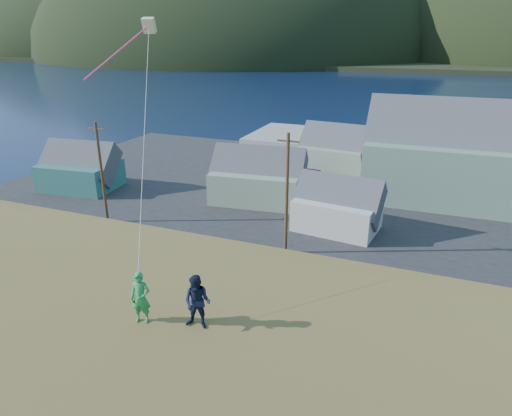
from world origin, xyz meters
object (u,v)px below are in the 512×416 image
at_px(wharf, 336,140).
at_px(kite_flyer_green, 141,298).
at_px(shed_teal, 80,168).
at_px(shed_palegreen_near, 258,177).
at_px(shed_white, 338,206).
at_px(kite_flyer_navy, 197,302).
at_px(shed_palegreen_far, 345,152).

height_order(wharf, kite_flyer_green, kite_flyer_green).
height_order(shed_teal, kite_flyer_green, kite_flyer_green).
height_order(shed_palegreen_near, shed_white, shed_palegreen_near).
xyz_separation_m(shed_palegreen_near, kite_flyer_navy, (9.47, -29.38, 5.60)).
bearing_deg(shed_white, shed_teal, -174.59).
height_order(shed_white, shed_palegreen_far, shed_palegreen_far).
relative_size(shed_palegreen_far, kite_flyer_navy, 6.23).
xyz_separation_m(shed_palegreen_far, kite_flyer_green, (1.46, -41.94, 5.34)).
xyz_separation_m(wharf, kite_flyer_navy, (7.83, -57.80, 7.65)).
bearing_deg(shed_white, shed_palegreen_near, 161.62).
relative_size(shed_teal, shed_palegreen_far, 0.76).
bearing_deg(wharf, kite_flyer_green, -84.09).
bearing_deg(kite_flyer_navy, kite_flyer_green, -173.66).
distance_m(shed_teal, shed_palegreen_far, 29.64).
xyz_separation_m(wharf, shed_white, (7.18, -32.57, 1.75)).
distance_m(shed_palegreen_near, shed_palegreen_far, 13.65).
height_order(shed_palegreen_near, shed_palegreen_far, shed_palegreen_far).
xyz_separation_m(wharf, shed_palegreen_near, (-1.64, -28.42, 2.05)).
distance_m(shed_teal, kite_flyer_navy, 38.92).
bearing_deg(kite_flyer_navy, shed_palegreen_near, 101.67).
bearing_deg(kite_flyer_green, shed_palegreen_near, 88.02).
relative_size(shed_white, kite_flyer_navy, 4.26).
relative_size(wharf, shed_palegreen_far, 2.32).
bearing_deg(kite_flyer_green, shed_teal, 118.94).
distance_m(shed_white, kite_flyer_green, 26.32).
distance_m(shed_palegreen_near, kite_flyer_green, 31.25).
bearing_deg(wharf, shed_palegreen_far, -74.33).
xyz_separation_m(shed_teal, shed_palegreen_near, (18.99, 3.46, 0.15)).
height_order(shed_teal, shed_palegreen_far, shed_palegreen_far).
xyz_separation_m(wharf, shed_palegreen_far, (4.56, -16.26, 2.28)).
relative_size(wharf, shed_teal, 3.06).
distance_m(shed_palegreen_far, kite_flyer_navy, 42.01).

